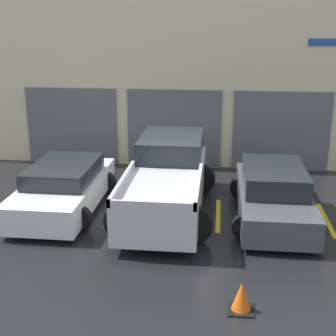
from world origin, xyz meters
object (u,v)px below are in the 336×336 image
object	(u,v)px
sedan_white	(64,187)
sedan_side	(273,194)
traffic_cone	(241,298)
pickup_truck	(167,179)

from	to	relation	value
sedan_white	sedan_side	distance (m)	5.55
sedan_white	traffic_cone	size ratio (longest dim) A/B	7.85
sedan_side	traffic_cone	xyz separation A→B (m)	(-0.95, -4.24, -0.38)
pickup_truck	sedan_white	size ratio (longest dim) A/B	1.22
pickup_truck	sedan_side	distance (m)	2.80
pickup_truck	sedan_side	size ratio (longest dim) A/B	1.21
pickup_truck	sedan_side	bearing A→B (deg)	-5.12
sedan_side	traffic_cone	distance (m)	4.36
traffic_cone	sedan_side	bearing A→B (deg)	77.34
sedan_white	sedan_side	bearing A→B (deg)	0.04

